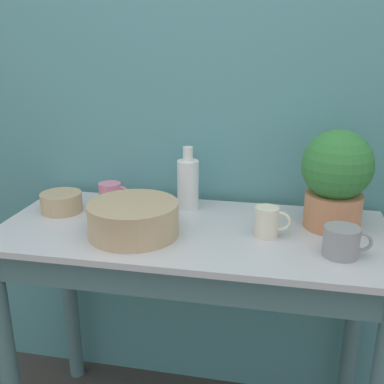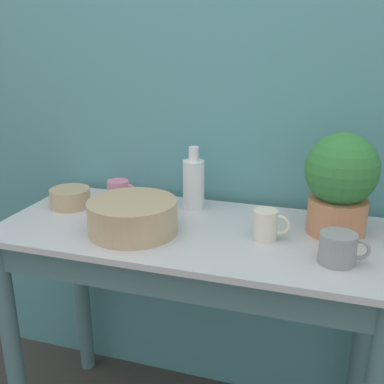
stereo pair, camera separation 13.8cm
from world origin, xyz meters
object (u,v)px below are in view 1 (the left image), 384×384
at_px(mug_grey, 342,242).
at_px(mug_cream, 267,222).
at_px(potted_plant, 336,177).
at_px(bowl_wash_large, 133,219).
at_px(mug_pink, 111,194).
at_px(bottle_tall, 188,183).
at_px(bowl_small_tan, 61,202).

bearing_deg(mug_grey, mug_cream, 155.12).
height_order(potted_plant, mug_cream, potted_plant).
height_order(bowl_wash_large, mug_pink, bowl_wash_large).
bearing_deg(bowl_wash_large, bottle_tall, 66.11).
bearing_deg(mug_cream, bowl_small_tan, 173.96).
height_order(bowl_wash_large, bottle_tall, bottle_tall).
distance_m(potted_plant, bottle_tall, 0.49).
xyz_separation_m(bowl_wash_large, mug_cream, (0.40, 0.07, -0.00)).
relative_size(mug_cream, mug_grey, 0.82).
height_order(bowl_wash_large, bowl_small_tan, bowl_wash_large).
bearing_deg(potted_plant, bowl_wash_large, -163.30).
bearing_deg(bowl_wash_large, mug_pink, 124.46).
height_order(bottle_tall, mug_grey, bottle_tall).
xyz_separation_m(bowl_wash_large, bottle_tall, (0.12, 0.26, 0.04)).
bearing_deg(mug_grey, bowl_wash_large, 177.27).
bearing_deg(bottle_tall, bowl_small_tan, -164.22).
bearing_deg(bottle_tall, mug_cream, -34.36).
xyz_separation_m(mug_grey, mug_pink, (-0.77, 0.27, -0.00)).
height_order(bottle_tall, mug_pink, bottle_tall).
distance_m(bottle_tall, mug_grey, 0.57).
distance_m(bowl_wash_large, mug_pink, 0.29).
xyz_separation_m(potted_plant, mug_cream, (-0.20, -0.11, -0.12)).
relative_size(potted_plant, mug_cream, 2.87).
bearing_deg(bowl_small_tan, mug_grey, -10.55).
bearing_deg(mug_pink, bottle_tall, 3.80).
bearing_deg(mug_grey, bottle_tall, 149.39).
distance_m(bottle_tall, mug_cream, 0.35).
bearing_deg(bowl_small_tan, bowl_wash_large, -24.61).
distance_m(mug_cream, bowl_small_tan, 0.71).
relative_size(bottle_tall, mug_pink, 1.97).
relative_size(bottle_tall, bowl_small_tan, 1.56).
height_order(bowl_wash_large, mug_grey, bowl_wash_large).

